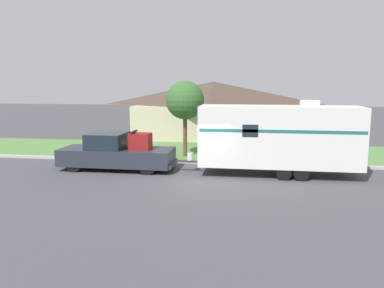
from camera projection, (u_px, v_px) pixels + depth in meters
name	position (u px, v px, depth m)	size (l,w,h in m)	color
ground_plane	(199.00, 181.00, 16.80)	(120.00, 120.00, 0.00)	#47474C
curb_strip	(208.00, 162.00, 20.45)	(80.00, 0.30, 0.14)	#ADADA8
lawn_strip	(214.00, 152.00, 24.02)	(80.00, 7.00, 0.03)	#568442
house_across_street	(213.00, 109.00, 30.38)	(12.91, 7.11, 4.50)	beige
pickup_truck	(117.00, 153.00, 18.99)	(5.82, 2.05, 2.00)	black
travel_trailer	(279.00, 136.00, 17.64)	(8.61, 2.22, 3.57)	black
mailbox	(271.00, 146.00, 20.54)	(0.48, 0.20, 1.23)	brown
tree_in_yard	(185.00, 101.00, 21.95)	(2.27, 2.27, 4.51)	brown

